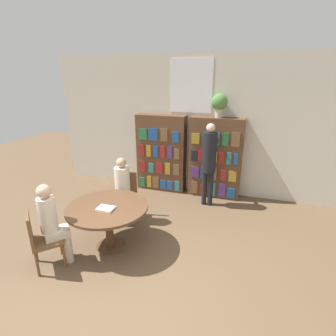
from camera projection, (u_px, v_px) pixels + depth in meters
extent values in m
plane|color=brown|center=(120.00, 300.00, 3.16)|extent=(16.00, 16.00, 0.00)
cube|color=beige|center=(190.00, 126.00, 5.79)|extent=(6.40, 0.06, 3.00)
cube|color=white|center=(191.00, 86.00, 5.47)|extent=(0.90, 0.01, 1.10)
cube|color=brown|center=(161.00, 153.00, 6.01)|extent=(1.12, 0.32, 1.75)
cube|color=#236638|center=(142.00, 182.00, 6.22)|extent=(0.13, 0.02, 0.22)
cube|color=olive|center=(149.00, 182.00, 6.16)|extent=(0.11, 0.02, 0.28)
cube|color=brown|center=(156.00, 182.00, 6.11)|extent=(0.15, 0.02, 0.28)
cube|color=navy|center=(163.00, 184.00, 6.07)|extent=(0.15, 0.02, 0.22)
cube|color=navy|center=(170.00, 186.00, 6.02)|extent=(0.14, 0.02, 0.21)
cube|color=#2D707A|center=(177.00, 186.00, 5.97)|extent=(0.11, 0.02, 0.23)
cube|color=maroon|center=(143.00, 166.00, 6.08)|extent=(0.14, 0.02, 0.25)
cube|color=#2D707A|center=(151.00, 168.00, 6.02)|extent=(0.12, 0.02, 0.21)
cube|color=maroon|center=(159.00, 168.00, 5.96)|extent=(0.16, 0.02, 0.25)
cube|color=olive|center=(168.00, 169.00, 5.90)|extent=(0.11, 0.02, 0.27)
cube|color=brown|center=(176.00, 170.00, 5.84)|extent=(0.14, 0.02, 0.26)
cube|color=maroon|center=(142.00, 150.00, 5.95)|extent=(0.13, 0.02, 0.27)
cube|color=olive|center=(149.00, 151.00, 5.90)|extent=(0.10, 0.02, 0.26)
cube|color=navy|center=(156.00, 152.00, 5.85)|extent=(0.11, 0.02, 0.26)
cube|color=maroon|center=(163.00, 152.00, 5.80)|extent=(0.12, 0.02, 0.27)
cube|color=#4C2D6B|center=(170.00, 152.00, 5.75)|extent=(0.10, 0.02, 0.29)
cube|color=brown|center=(177.00, 154.00, 5.72)|extent=(0.12, 0.02, 0.24)
cube|color=#236638|center=(143.00, 134.00, 5.81)|extent=(0.20, 0.02, 0.25)
cube|color=navy|center=(153.00, 134.00, 5.74)|extent=(0.22, 0.02, 0.27)
cube|color=brown|center=(164.00, 135.00, 5.67)|extent=(0.16, 0.02, 0.28)
cube|color=navy|center=(176.00, 137.00, 5.60)|extent=(0.15, 0.02, 0.23)
cube|color=brown|center=(215.00, 158.00, 5.65)|extent=(1.12, 0.32, 1.75)
cube|color=brown|center=(194.00, 187.00, 5.84)|extent=(0.14, 0.02, 0.28)
cube|color=maroon|center=(203.00, 190.00, 5.80)|extent=(0.13, 0.02, 0.21)
cube|color=#2D707A|center=(212.00, 189.00, 5.73)|extent=(0.12, 0.02, 0.29)
cube|color=#4C2D6B|center=(222.00, 190.00, 5.66)|extent=(0.14, 0.02, 0.30)
cube|color=navy|center=(231.00, 193.00, 5.62)|extent=(0.17, 0.02, 0.22)
cube|color=#4C2D6B|center=(195.00, 172.00, 5.72)|extent=(0.18, 0.02, 0.24)
cube|color=navy|center=(204.00, 172.00, 5.66)|extent=(0.13, 0.02, 0.29)
cube|color=brown|center=(213.00, 174.00, 5.60)|extent=(0.13, 0.02, 0.27)
cube|color=maroon|center=(223.00, 176.00, 5.55)|extent=(0.11, 0.02, 0.23)
cube|color=olive|center=(232.00, 176.00, 5.49)|extent=(0.16, 0.02, 0.23)
cube|color=black|center=(194.00, 156.00, 5.61)|extent=(0.13, 0.02, 0.23)
cube|color=maroon|center=(201.00, 155.00, 5.56)|extent=(0.12, 0.02, 0.27)
cube|color=black|center=(207.00, 156.00, 5.52)|extent=(0.12, 0.02, 0.27)
cube|color=olive|center=(215.00, 158.00, 5.48)|extent=(0.10, 0.02, 0.23)
cube|color=maroon|center=(221.00, 158.00, 5.44)|extent=(0.10, 0.02, 0.24)
cube|color=#2D707A|center=(229.00, 158.00, 5.39)|extent=(0.09, 0.02, 0.25)
cube|color=navy|center=(236.00, 159.00, 5.35)|extent=(0.08, 0.02, 0.24)
cube|color=olive|center=(196.00, 139.00, 5.47)|extent=(0.17, 0.02, 0.22)
cube|color=navy|center=(206.00, 138.00, 5.40)|extent=(0.13, 0.02, 0.28)
cube|color=#2D707A|center=(215.00, 139.00, 5.35)|extent=(0.17, 0.02, 0.28)
cube|color=#236638|center=(225.00, 140.00, 5.29)|extent=(0.12, 0.02, 0.27)
cube|color=brown|center=(236.00, 140.00, 5.23)|extent=(0.17, 0.02, 0.29)
cylinder|color=#B7AD9E|center=(219.00, 113.00, 5.33)|extent=(0.14, 0.14, 0.18)
sphere|color=#4C7F3D|center=(219.00, 102.00, 5.25)|extent=(0.33, 0.33, 0.33)
cylinder|color=brown|center=(111.00, 245.00, 4.16)|extent=(0.44, 0.44, 0.03)
cylinder|color=brown|center=(109.00, 227.00, 4.04)|extent=(0.12, 0.12, 0.64)
cylinder|color=brown|center=(107.00, 207.00, 3.93)|extent=(1.23, 1.23, 0.04)
cube|color=brown|center=(47.00, 241.00, 3.63)|extent=(0.57, 0.57, 0.04)
cube|color=brown|center=(30.00, 229.00, 3.46)|extent=(0.32, 0.30, 0.45)
cylinder|color=brown|center=(61.00, 243.00, 3.91)|extent=(0.04, 0.04, 0.38)
cylinder|color=brown|center=(64.00, 256.00, 3.63)|extent=(0.04, 0.04, 0.38)
cylinder|color=brown|center=(36.00, 250.00, 3.76)|extent=(0.04, 0.04, 0.38)
cylinder|color=brown|center=(37.00, 264.00, 3.48)|extent=(0.04, 0.04, 0.38)
cube|color=brown|center=(124.00, 199.00, 4.84)|extent=(0.47, 0.47, 0.04)
cube|color=brown|center=(126.00, 183.00, 4.93)|extent=(0.40, 0.11, 0.45)
cylinder|color=brown|center=(132.00, 214.00, 4.74)|extent=(0.04, 0.04, 0.38)
cylinder|color=brown|center=(113.00, 213.00, 4.77)|extent=(0.04, 0.04, 0.38)
cylinder|color=brown|center=(136.00, 205.00, 5.05)|extent=(0.04, 0.04, 0.38)
cylinder|color=brown|center=(119.00, 204.00, 5.09)|extent=(0.04, 0.04, 0.38)
cube|color=beige|center=(122.00, 198.00, 4.68)|extent=(0.32, 0.37, 0.12)
cylinder|color=beige|center=(122.00, 181.00, 4.66)|extent=(0.27, 0.27, 0.50)
sphere|color=tan|center=(121.00, 163.00, 4.54)|extent=(0.17, 0.17, 0.17)
cylinder|color=beige|center=(125.00, 215.00, 4.66)|extent=(0.10, 0.10, 0.42)
cylinder|color=beige|center=(117.00, 215.00, 4.68)|extent=(0.10, 0.10, 0.42)
cube|color=beige|center=(57.00, 233.00, 3.66)|extent=(0.39, 0.39, 0.12)
cylinder|color=beige|center=(48.00, 215.00, 3.52)|extent=(0.23, 0.23, 0.50)
sphere|color=tan|center=(44.00, 191.00, 3.41)|extent=(0.19, 0.19, 0.19)
cylinder|color=beige|center=(67.00, 244.00, 3.86)|extent=(0.10, 0.10, 0.42)
cylinder|color=beige|center=(69.00, 249.00, 3.75)|extent=(0.10, 0.10, 0.42)
cylinder|color=black|center=(204.00, 188.00, 5.40)|extent=(0.10, 0.10, 0.74)
cylinder|color=black|center=(210.00, 189.00, 5.36)|extent=(0.10, 0.10, 0.74)
cylinder|color=black|center=(209.00, 152.00, 5.13)|extent=(0.28, 0.28, 0.80)
sphere|color=#DBB293|center=(211.00, 128.00, 4.96)|extent=(0.17, 0.17, 0.17)
cylinder|color=black|center=(216.00, 140.00, 5.27)|extent=(0.07, 0.30, 0.07)
cube|color=silver|center=(106.00, 209.00, 3.82)|extent=(0.24, 0.18, 0.03)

